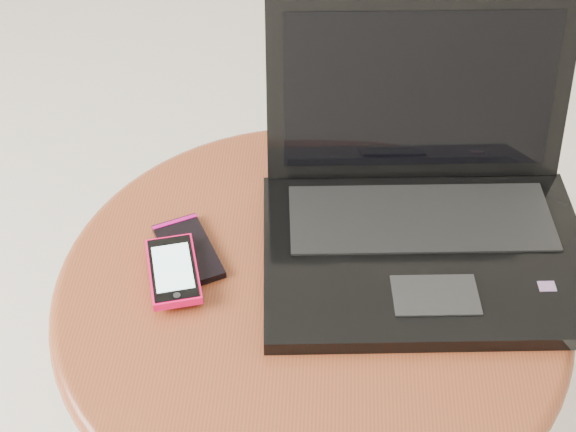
{
  "coord_description": "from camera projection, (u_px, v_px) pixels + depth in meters",
  "views": [
    {
      "loc": [
        -0.05,
        -0.59,
        1.2
      ],
      "look_at": [
        -0.09,
        0.09,
        0.54
      ],
      "focal_mm": 51.85,
      "sensor_mm": 36.0,
      "label": 1
    }
  ],
  "objects": [
    {
      "name": "phone_pink",
      "position": [
        173.0,
        271.0,
        0.95
      ],
      "size": [
        0.08,
        0.11,
        0.01
      ],
      "color": "#F4084A",
      "rests_on": "phone_black"
    },
    {
      "name": "laptop",
      "position": [
        424.0,
        206.0,
        0.99
      ],
      "size": [
        0.4,
        0.36,
        0.24
      ],
      "color": "black",
      "rests_on": "table"
    },
    {
      "name": "table",
      "position": [
        309.0,
        338.0,
        1.03
      ],
      "size": [
        0.6,
        0.6,
        0.48
      ],
      "color": "brown",
      "rests_on": "ground"
    },
    {
      "name": "phone_black",
      "position": [
        188.0,
        251.0,
        0.99
      ],
      "size": [
        0.1,
        0.12,
        0.01
      ],
      "color": "black",
      "rests_on": "table"
    }
  ]
}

